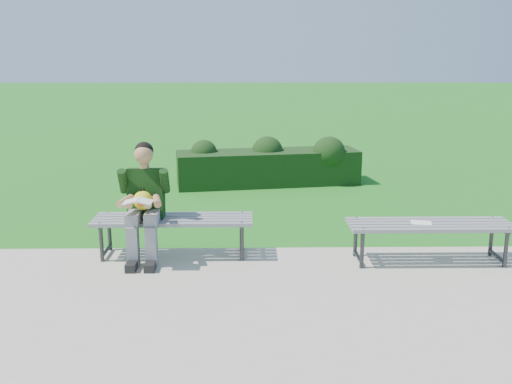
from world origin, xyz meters
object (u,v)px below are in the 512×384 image
at_px(hedge, 271,164).
at_px(paper_sheet, 421,223).
at_px(seated_boy, 144,199).
at_px(bench_left, 173,222).
at_px(bench_right, 430,228).

height_order(hedge, paper_sheet, hedge).
height_order(seated_boy, paper_sheet, seated_boy).
xyz_separation_m(bench_left, bench_right, (2.86, -0.25, 0.00)).
bearing_deg(bench_left, paper_sheet, -5.16).
relative_size(hedge, seated_boy, 2.51).
distance_m(bench_right, paper_sheet, 0.12).
bearing_deg(paper_sheet, bench_right, 0.00).
relative_size(bench_left, bench_right, 1.00).
height_order(bench_left, seated_boy, seated_boy).
bearing_deg(hedge, seated_boy, -112.01).
distance_m(hedge, bench_right, 4.32).
bearing_deg(paper_sheet, bench_left, 174.84).
bearing_deg(bench_right, paper_sheet, 180.00).
bearing_deg(bench_left, hedge, 71.52).
relative_size(seated_boy, paper_sheet, 5.28).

